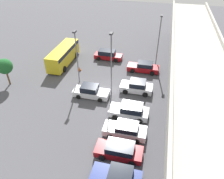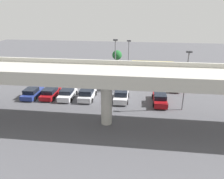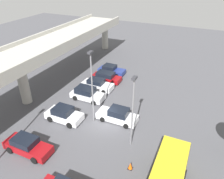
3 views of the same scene
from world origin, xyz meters
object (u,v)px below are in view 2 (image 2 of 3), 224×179
Objects in this scene: parked_car_5 at (68,93)px; traffic_cone at (144,79)px; parked_car_1 at (160,99)px; parked_car_3 at (110,82)px; lamp_post_near_aisle at (186,77)px; parked_car_7 at (32,93)px; lamp_post_mid_lot at (128,58)px; lamp_post_by_overpass at (115,63)px; parked_car_2 at (121,96)px; parked_car_6 at (50,92)px; parked_car_4 at (87,94)px; shuttle_bus at (153,68)px; parked_car_0 at (173,84)px; tree_front_left at (117,55)px.

traffic_cone is at bearing -50.87° from parked_car_5.
traffic_cone is at bearing 12.48° from parked_car_1.
lamp_post_near_aisle is (-11.06, 7.78, 3.99)m from parked_car_3.
parked_car_7 is at bearing 93.28° from parked_car_5.
lamp_post_by_overpass is (1.80, 5.28, 0.47)m from lamp_post_mid_lot.
lamp_post_mid_lot reaches higher than parked_car_2.
lamp_post_mid_lot is at bearing -46.00° from parked_car_5.
parked_car_6 is 2.83m from parked_car_7.
parked_car_4 is 0.54× the size of lamp_post_by_overpass.
parked_car_0 is at bearing 115.53° from shuttle_bus.
parked_car_7 is at bearing 91.21° from parked_car_2.
parked_car_0 is at bearing -23.03° from parked_car_1.
lamp_post_mid_lot reaches higher than traffic_cone.
parked_car_1 is at bearing -92.89° from parked_car_2.
parked_car_7 is 6.30× the size of traffic_cone.
parked_car_1 is at bearing 120.04° from lamp_post_mid_lot.
parked_car_3 is 5.60m from lamp_post_mid_lot.
traffic_cone is at bearing -126.79° from lamp_post_by_overpass.
lamp_post_near_aisle is 1.05× the size of lamp_post_mid_lot.
lamp_post_by_overpass is at bearing -74.25° from parked_car_7.
lamp_post_near_aisle is at bearing -103.23° from parked_car_2.
lamp_post_by_overpass is (-3.94, -3.17, 4.20)m from parked_car_4.
parked_car_0 is at bearing -69.67° from parked_car_5.
parked_car_3 reaches higher than parked_car_6.
lamp_post_by_overpass reaches higher than parked_car_3.
lamp_post_near_aisle is (-3.36, 14.96, 3.07)m from shuttle_bus.
lamp_post_mid_lot is (4.65, 4.40, 2.86)m from shuttle_bus.
traffic_cone is (1.73, 3.37, -1.34)m from shuttle_bus.
parked_car_3 is 12.51m from tree_front_left.
parked_car_3 is 6.81× the size of traffic_cone.
parked_car_0 is 10.45m from parked_car_2.
parked_car_7 is 21.74m from tree_front_left.
parked_car_1 is at bearing 53.45° from parked_car_3.
parked_car_0 is 14.92m from parked_car_4.
parked_car_5 is 0.60× the size of lamp_post_mid_lot.
lamp_post_near_aisle is 2.02× the size of tree_front_left.
parked_car_5 is (5.77, 5.74, -0.03)m from parked_car_3.
parked_car_0 is 0.58× the size of lamp_post_near_aisle.
tree_front_left reaches higher than parked_car_5.
lamp_post_mid_lot reaches higher than parked_car_0.
lamp_post_near_aisle reaches higher than parked_car_1.
parked_car_5 reaches higher than parked_car_6.
parked_car_0 is 6.00m from traffic_cone.
lamp_post_mid_lot is at bearing 19.54° from traffic_cone.
parked_car_2 is 0.50× the size of lamp_post_by_overpass.
parked_car_1 is at bearing 102.48° from traffic_cone.
tree_front_left is (-8.58, -17.97, 2.19)m from parked_car_6.
parked_car_2 reaches higher than parked_car_0.
parked_car_4 is at bearing 38.85° from lamp_post_by_overpass.
parked_car_2 is at bearing -13.23° from lamp_post_near_aisle.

